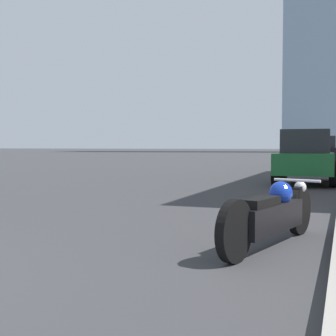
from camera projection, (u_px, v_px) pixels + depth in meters
motorcycle at (272, 214)px, 5.48m from camera, size 0.88×2.47×0.75m
parked_car_green at (306, 157)px, 14.80m from camera, size 1.89×4.19×1.69m
parked_car_black at (320, 151)px, 26.53m from camera, size 2.17×4.62×1.74m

